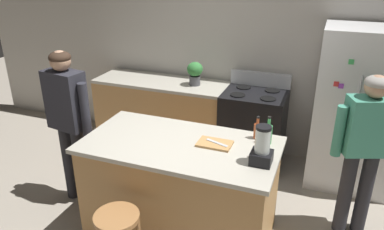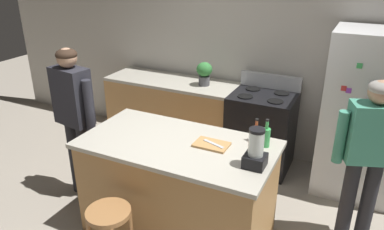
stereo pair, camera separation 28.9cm
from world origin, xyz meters
name	(u,v)px [view 2 (the right image)]	position (x,y,z in m)	size (l,w,h in m)	color
ground_plane	(179,228)	(0.00, 0.00, 0.00)	(14.00, 14.00, 0.00)	#9E9384
back_wall	(249,52)	(0.00, 1.95, 1.35)	(8.00, 0.10, 2.70)	#BCB7AD
kitchen_island	(178,188)	(0.00, 0.00, 0.48)	(1.74, 0.92, 0.96)	#B7844C
back_counter_run	(180,115)	(-0.80, 1.55, 0.48)	(2.00, 0.64, 0.96)	#B7844C
refrigerator	(368,116)	(1.50, 1.50, 0.91)	(0.90, 0.73, 1.82)	silver
stove_range	(261,131)	(0.35, 1.52, 0.49)	(0.76, 0.65, 1.14)	black
person_by_island_left	(74,110)	(-1.26, 0.08, 1.01)	(0.60, 0.28, 1.67)	#26262B
person_by_sink_right	(369,150)	(1.54, 0.59, 0.96)	(0.58, 0.35, 1.58)	#26262B
bar_stool	(110,225)	(-0.24, -0.72, 0.50)	(0.36, 0.36, 0.63)	#9E6B3D
potted_plant	(204,72)	(-0.44, 1.55, 1.13)	(0.20, 0.20, 0.30)	#4C4C51
blender_appliance	(256,151)	(0.74, -0.09, 1.10)	(0.17, 0.17, 0.33)	black
bottle_soda	(266,137)	(0.72, 0.27, 1.05)	(0.07, 0.07, 0.26)	#3FB259
bottle_cooking_sauce	(256,133)	(0.62, 0.34, 1.04)	(0.06, 0.06, 0.22)	#B24C26
cutting_board	(211,145)	(0.30, 0.08, 0.97)	(0.30, 0.20, 0.02)	#B7844C
chef_knife	(214,144)	(0.32, 0.08, 0.98)	(0.22, 0.03, 0.01)	#B7BABF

